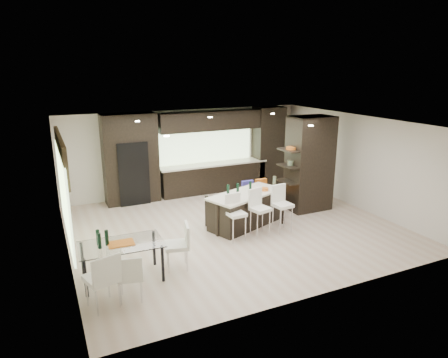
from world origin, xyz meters
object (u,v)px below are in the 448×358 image
dining_table (122,262)px  chair_end (177,248)px  kitchen_island (245,209)px  stool_left (236,222)px  floor_vase (274,196)px  stool_right (282,213)px  stool_mid (260,217)px  bench (259,201)px  chair_near (131,278)px  chair_far (102,282)px

dining_table → chair_end: (1.10, 0.00, 0.06)m
kitchen_island → stool_left: size_ratio=2.30×
kitchen_island → floor_vase: floor_vase is taller
kitchen_island → stool_right: (0.64, -0.76, 0.04)m
floor_vase → dining_table: (-4.51, -1.77, -0.19)m
stool_mid → chair_end: size_ratio=1.08×
bench → chair_near: 5.43m
chair_far → stool_mid: bearing=4.0°
stool_mid → chair_near: size_ratio=1.16×
bench → stool_mid: bearing=-118.3°
chair_far → chair_end: (1.59, 0.78, -0.03)m
kitchen_island → chair_near: kitchen_island is taller
chair_near → chair_end: chair_end is taller
floor_vase → chair_far: (-5.00, -2.55, -0.09)m
stool_right → bench: size_ratio=0.74×
stool_mid → chair_end: bearing=-177.1°
kitchen_island → chair_near: (-3.47, -2.23, -0.03)m
bench → chair_near: bearing=-143.4°
stool_left → chair_near: stool_left is taller
dining_table → chair_near: bearing=-87.9°
floor_vase → chair_end: (-3.41, -1.77, -0.13)m
stool_mid → dining_table: size_ratio=0.60×
kitchen_island → chair_far: bearing=-170.9°
bench → chair_near: (-4.42, -3.15, 0.16)m
floor_vase → kitchen_island: bearing=-164.7°
stool_left → stool_mid: bearing=-3.6°
stool_left → bench: bearing=43.6°
floor_vase → chair_near: size_ratio=1.38×
stool_left → chair_far: chair_far is taller
kitchen_island → chair_far: chair_far is taller
floor_vase → stool_mid: bearing=-135.0°
dining_table → kitchen_island: bearing=25.2°
stool_right → floor_vase: 1.12m
stool_left → dining_table: bearing=-168.3°
chair_near → chair_far: (-0.49, -0.03, 0.06)m
dining_table → chair_near: chair_near is taller
chair_far → dining_table: bearing=41.0°
bench → chair_far: 5.85m
stool_mid → bench: bearing=46.5°
stool_mid → chair_near: (-3.47, -1.47, -0.06)m
stool_left → chair_end: (-1.73, -0.73, -0.01)m
kitchen_island → stool_left: stool_left is taller
stool_mid → chair_far: (-3.96, -1.50, -0.00)m
chair_near → chair_far: 0.50m
floor_vase → stool_right: bearing=-110.9°
bench → chair_near: size_ratio=1.59×
chair_far → chair_end: bearing=9.2°
chair_near → chair_far: chair_far is taller
stool_right → chair_far: 4.84m
floor_vase → chair_end: floor_vase is taller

